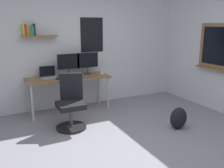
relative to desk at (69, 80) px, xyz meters
The scene contains 11 objects.
ground_plane 2.20m from the desk, 79.75° to the right, with size 5.20×5.20×0.00m, color gray.
wall_back 0.83m from the desk, 46.35° to the left, with size 5.00×0.30×2.60m.
desk is the anchor object (origin of this frame).
office_chair 0.86m from the desk, 104.33° to the right, with size 0.54×0.56×0.95m.
laptop 0.42m from the desk, 158.71° to the left, with size 0.31×0.21×0.23m.
monitor_primary 0.35m from the desk, 67.00° to the left, with size 0.46×0.17×0.46m.
monitor_secondary 0.58m from the desk, 12.09° to the left, with size 0.46×0.17×0.46m.
keyboard 0.14m from the desk, 137.55° to the right, with size 0.37×0.13×0.02m, color black.
computer_mouse 0.23m from the desk, 21.31° to the right, with size 0.10×0.06×0.03m, color #262628.
coffee_mug 0.75m from the desk, ahead, with size 0.08×0.08×0.09m, color silver.
backpack 2.27m from the desk, 49.28° to the right, with size 0.32×0.22×0.38m, color black.
Camera 1 is at (-1.72, -2.64, 1.78)m, focal length 38.84 mm.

